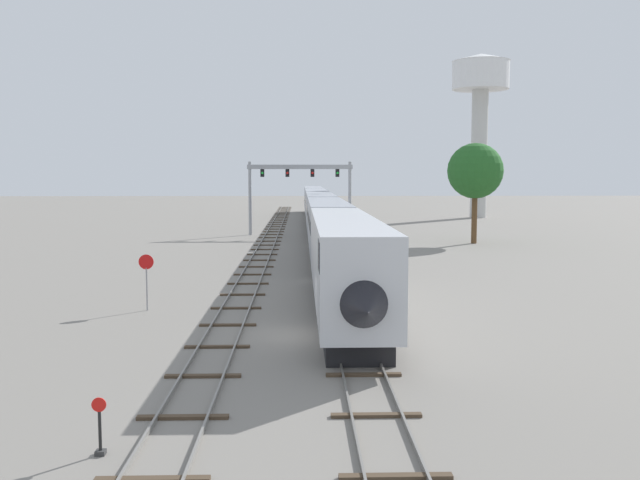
% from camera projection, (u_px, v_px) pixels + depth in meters
% --- Properties ---
extents(ground_plane, '(400.00, 400.00, 0.00)m').
position_uv_depth(ground_plane, '(305.00, 336.00, 29.44)').
color(ground_plane, gray).
extents(track_main, '(2.60, 200.00, 0.16)m').
position_uv_depth(track_main, '(317.00, 228.00, 89.20)').
color(track_main, slate).
rests_on(track_main, ground).
extents(track_near, '(2.60, 160.00, 0.16)m').
position_uv_depth(track_near, '(268.00, 243.00, 69.14)').
color(track_near, slate).
rests_on(track_near, ground).
extents(passenger_train, '(3.04, 109.63, 4.80)m').
position_uv_depth(passenger_train, '(320.00, 213.00, 77.56)').
color(passenger_train, silver).
rests_on(passenger_train, ground).
extents(signal_gantry, '(12.10, 0.49, 8.43)m').
position_uv_depth(signal_gantry, '(300.00, 182.00, 78.69)').
color(signal_gantry, '#999BA0').
rests_on(signal_gantry, ground).
extents(water_tower, '(9.19, 9.19, 26.20)m').
position_uv_depth(water_tower, '(480.00, 91.00, 109.68)').
color(water_tower, beige).
rests_on(water_tower, ground).
extents(switch_stand, '(0.36, 0.24, 1.46)m').
position_uv_depth(switch_stand, '(100.00, 435.00, 16.85)').
color(switch_stand, black).
rests_on(switch_stand, ground).
extents(stop_sign, '(0.76, 0.08, 2.88)m').
position_uv_depth(stop_sign, '(146.00, 274.00, 34.77)').
color(stop_sign, gray).
rests_on(stop_sign, ground).
extents(trackside_tree_left, '(5.57, 5.57, 10.10)m').
position_uv_depth(trackside_tree_left, '(475.00, 171.00, 68.65)').
color(trackside_tree_left, brown).
rests_on(trackside_tree_left, ground).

